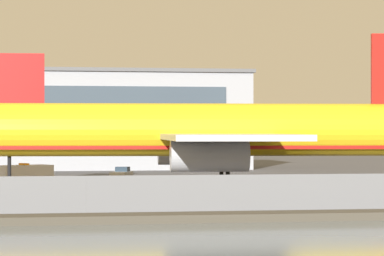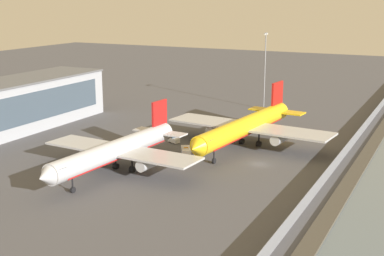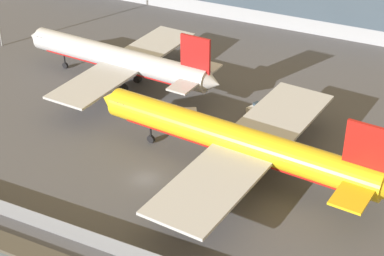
{
  "view_description": "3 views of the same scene",
  "coord_description": "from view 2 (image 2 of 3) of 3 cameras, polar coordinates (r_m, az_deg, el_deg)",
  "views": [
    {
      "loc": [
        -6.29,
        -87.26,
        5.56
      ],
      "look_at": [
        10.97,
        6.14,
        5.71
      ],
      "focal_mm": 105.0,
      "sensor_mm": 36.0,
      "label": 1
    },
    {
      "loc": [
        -108.99,
        -37.41,
        36.28
      ],
      "look_at": [
        2.97,
        18.34,
        5.68
      ],
      "focal_mm": 50.0,
      "sensor_mm": 36.0,
      "label": 2
    },
    {
      "loc": [
        40.44,
        -66.19,
        55.06
      ],
      "look_at": [
        2.66,
        10.17,
        4.01
      ],
      "focal_mm": 60.0,
      "sensor_mm": 36.0,
      "label": 3
    }
  ],
  "objects": [
    {
      "name": "baggage_tug",
      "position": [
        137.04,
        -1.96,
        -1.26
      ],
      "size": [
        2.72,
        3.57,
        1.8
      ],
      "color": "white",
      "rests_on": "ground"
    },
    {
      "name": "ops_van",
      "position": [
        124.27,
        -0.64,
        -2.61
      ],
      "size": [
        5.55,
        4.45,
        2.48
      ],
      "color": "white",
      "rests_on": "ground"
    },
    {
      "name": "perimeter_fence",
      "position": [
        116.45,
        14.67,
        -4.19
      ],
      "size": [
        280.0,
        0.1,
        2.63
      ],
      "color": "slate",
      "rests_on": "ground"
    },
    {
      "name": "passenger_jet_silver",
      "position": [
        113.52,
        -7.98,
        -2.38
      ],
      "size": [
        42.96,
        36.69,
        13.13
      ],
      "color": "silver",
      "rests_on": "ground"
    },
    {
      "name": "cargo_jet_yellow",
      "position": [
        132.54,
        5.83,
        0.19
      ],
      "size": [
        49.45,
        42.82,
        14.06
      ],
      "color": "yellow",
      "rests_on": "ground"
    },
    {
      "name": "shoreline_seawall",
      "position": [
        116.03,
        16.82,
        -4.95
      ],
      "size": [
        320.0,
        3.0,
        0.5
      ],
      "color": "#474238",
      "rests_on": "ground"
    },
    {
      "name": "apron_light_mast_apron_east",
      "position": [
        178.12,
        7.78,
        6.42
      ],
      "size": [
        3.2,
        0.4,
        25.28
      ],
      "color": "gray",
      "rests_on": "ground"
    },
    {
      "name": "ground_plane",
      "position": [
        120.81,
        7.19,
        -3.84
      ],
      "size": [
        500.0,
        500.0,
        0.0
      ],
      "primitive_type": "plane",
      "color": "#4C4C51"
    }
  ]
}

